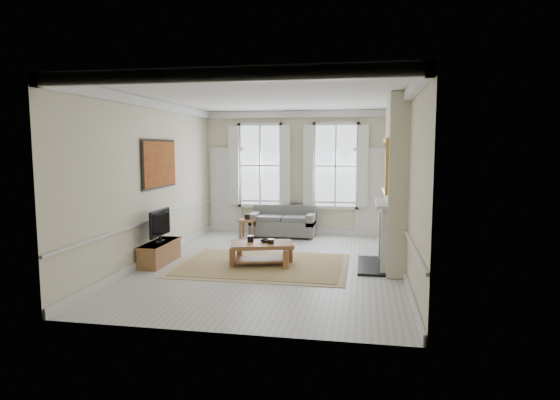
% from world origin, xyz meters
% --- Properties ---
extents(floor, '(7.20, 7.20, 0.00)m').
position_xyz_m(floor, '(0.00, 0.00, 0.00)').
color(floor, '#B7B5AD').
rests_on(floor, ground).
extents(ceiling, '(7.20, 7.20, 0.00)m').
position_xyz_m(ceiling, '(0.00, 0.00, 3.40)').
color(ceiling, white).
rests_on(ceiling, back_wall).
extents(back_wall, '(5.20, 0.00, 5.20)m').
position_xyz_m(back_wall, '(0.00, 3.60, 1.70)').
color(back_wall, beige).
rests_on(back_wall, floor).
extents(left_wall, '(0.00, 7.20, 7.20)m').
position_xyz_m(left_wall, '(-2.60, 0.00, 1.70)').
color(left_wall, beige).
rests_on(left_wall, floor).
extents(right_wall, '(0.00, 7.20, 7.20)m').
position_xyz_m(right_wall, '(2.60, 0.00, 1.70)').
color(right_wall, beige).
rests_on(right_wall, floor).
extents(window_left, '(1.26, 0.20, 2.20)m').
position_xyz_m(window_left, '(-1.05, 3.55, 1.90)').
color(window_left, '#B2BCC6').
rests_on(window_left, back_wall).
extents(window_right, '(1.26, 0.20, 2.20)m').
position_xyz_m(window_right, '(1.05, 3.55, 1.90)').
color(window_right, '#B2BCC6').
rests_on(window_right, back_wall).
extents(door_left, '(0.90, 0.08, 2.30)m').
position_xyz_m(door_left, '(-2.05, 3.56, 1.15)').
color(door_left, silver).
rests_on(door_left, floor).
extents(door_right, '(0.90, 0.08, 2.30)m').
position_xyz_m(door_right, '(2.05, 3.56, 1.15)').
color(door_right, silver).
rests_on(door_right, floor).
extents(painting, '(0.05, 1.66, 1.06)m').
position_xyz_m(painting, '(-2.56, 0.30, 2.05)').
color(painting, '#A0581B').
rests_on(painting, left_wall).
extents(chimney_breast, '(0.35, 1.70, 3.38)m').
position_xyz_m(chimney_breast, '(2.43, 0.20, 1.70)').
color(chimney_breast, beige).
rests_on(chimney_breast, floor).
extents(hearth, '(0.55, 1.50, 0.05)m').
position_xyz_m(hearth, '(2.00, 0.20, 0.03)').
color(hearth, black).
rests_on(hearth, floor).
extents(fireplace, '(0.21, 1.45, 1.33)m').
position_xyz_m(fireplace, '(2.20, 0.20, 0.73)').
color(fireplace, silver).
rests_on(fireplace, floor).
extents(mirror, '(0.06, 1.26, 1.06)m').
position_xyz_m(mirror, '(2.21, 0.20, 2.05)').
color(mirror, '#C18C35').
rests_on(mirror, chimney_breast).
extents(sofa, '(1.72, 0.84, 0.83)m').
position_xyz_m(sofa, '(-0.32, 3.11, 0.35)').
color(sofa, '#5B5B59').
rests_on(sofa, floor).
extents(side_table, '(0.44, 0.44, 0.51)m').
position_xyz_m(side_table, '(-1.20, 2.69, 0.40)').
color(side_table, brown).
rests_on(side_table, floor).
extents(rug, '(3.50, 2.60, 0.02)m').
position_xyz_m(rug, '(-0.22, -0.07, 0.01)').
color(rug, '#A48655').
rests_on(rug, floor).
extents(coffee_table, '(1.40, 1.04, 0.47)m').
position_xyz_m(coffee_table, '(-0.22, -0.07, 0.39)').
color(coffee_table, brown).
rests_on(coffee_table, rug).
extents(ceramic_pot_a, '(0.13, 0.13, 0.13)m').
position_xyz_m(ceramic_pot_a, '(-0.47, -0.02, 0.53)').
color(ceramic_pot_a, black).
rests_on(ceramic_pot_a, coffee_table).
extents(ceramic_pot_b, '(0.13, 0.13, 0.10)m').
position_xyz_m(ceramic_pot_b, '(-0.02, -0.12, 0.52)').
color(ceramic_pot_b, black).
rests_on(ceramic_pot_b, coffee_table).
extents(bowl, '(0.25, 0.25, 0.06)m').
position_xyz_m(bowl, '(-0.17, 0.03, 0.50)').
color(bowl, black).
rests_on(bowl, coffee_table).
extents(tv_stand, '(0.41, 1.27, 0.45)m').
position_xyz_m(tv_stand, '(-2.34, -0.29, 0.23)').
color(tv_stand, brown).
rests_on(tv_stand, floor).
extents(tv, '(0.08, 0.90, 0.68)m').
position_xyz_m(tv, '(-2.32, -0.29, 0.85)').
color(tv, black).
rests_on(tv, tv_stand).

